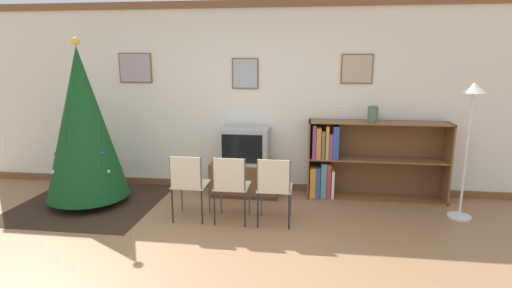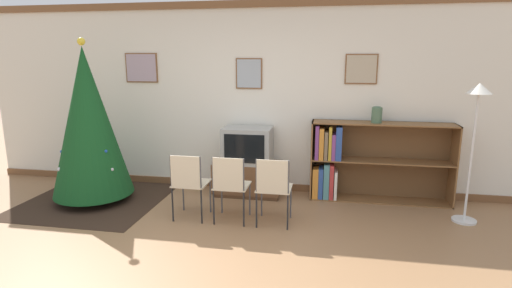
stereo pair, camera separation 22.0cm
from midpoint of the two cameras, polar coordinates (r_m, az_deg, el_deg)
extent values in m
plane|color=#936B47|center=(3.89, -6.22, -17.63)|extent=(24.00, 24.00, 0.00)
cube|color=silver|center=(5.81, 0.42, 6.54)|extent=(8.37, 0.08, 2.70)
cube|color=brown|center=(5.77, 0.34, 19.43)|extent=(8.37, 0.03, 0.10)
cube|color=brown|center=(6.03, 0.31, -5.90)|extent=(8.37, 0.03, 0.10)
cube|color=brown|center=(6.24, -15.05, 10.47)|extent=(0.50, 0.02, 0.43)
cube|color=#A893A3|center=(6.23, -15.10, 10.46)|extent=(0.46, 0.01, 0.40)
cube|color=brown|center=(5.74, 0.11, 10.03)|extent=(0.38, 0.02, 0.43)
cube|color=#9EA8B2|center=(5.73, 0.09, 10.03)|extent=(0.34, 0.01, 0.39)
cube|color=brown|center=(5.67, 15.91, 10.26)|extent=(0.43, 0.02, 0.40)
cube|color=tan|center=(5.66, 15.92, 10.25)|extent=(0.39, 0.01, 0.37)
cube|color=#332319|center=(5.95, -20.97, -7.49)|extent=(1.81, 1.81, 0.01)
cylinder|color=maroon|center=(5.93, -21.01, -6.99)|extent=(0.36, 0.36, 0.10)
cone|color=#14471E|center=(5.69, -21.81, 2.92)|extent=(1.05, 1.05, 1.97)
sphere|color=yellow|center=(5.63, -22.67, 13.37)|extent=(0.10, 0.10, 0.10)
sphere|color=gold|center=(5.95, -21.98, 3.13)|extent=(0.04, 0.04, 0.04)
sphere|color=silver|center=(5.71, -25.28, -3.29)|extent=(0.06, 0.06, 0.06)
sphere|color=#1E4CB2|center=(5.84, -24.31, 1.53)|extent=(0.06, 0.06, 0.06)
sphere|color=red|center=(6.16, -23.26, -2.15)|extent=(0.06, 0.06, 0.06)
sphere|color=red|center=(5.85, -19.19, 2.03)|extent=(0.06, 0.06, 0.06)
sphere|color=silver|center=(5.49, -18.79, -3.47)|extent=(0.05, 0.05, 0.05)
sphere|color=#1E4CB2|center=(5.80, -21.13, 6.17)|extent=(0.05, 0.05, 0.05)
sphere|color=#1E4CB2|center=(5.77, -25.02, -0.99)|extent=(0.04, 0.04, 0.04)
sphere|color=#1E4CB2|center=(5.46, -19.59, -0.98)|extent=(0.04, 0.04, 0.04)
cube|color=#4C311E|center=(5.80, -0.08, -6.92)|extent=(0.91, 0.47, 0.05)
cube|color=brown|center=(5.72, -0.08, -4.70)|extent=(0.95, 0.49, 0.42)
cube|color=#9E9E99|center=(5.61, -0.08, -0.18)|extent=(0.68, 0.47, 0.50)
cube|color=black|center=(5.38, -0.54, -0.71)|extent=(0.55, 0.01, 0.39)
cube|color=beige|center=(4.92, -7.95, -5.57)|extent=(0.40, 0.40, 0.02)
cube|color=beige|center=(4.69, -8.75, -3.98)|extent=(0.35, 0.02, 0.38)
cylinder|color=#4C4C51|center=(5.21, -9.15, -7.15)|extent=(0.02, 0.02, 0.42)
cylinder|color=#4C4C51|center=(5.11, -5.31, -7.45)|extent=(0.02, 0.02, 0.42)
cylinder|color=#4C4C51|center=(4.90, -10.56, -8.51)|extent=(0.02, 0.02, 0.42)
cylinder|color=#4C4C51|center=(4.78, -6.48, -8.87)|extent=(0.02, 0.02, 0.42)
cylinder|color=#4C4C51|center=(4.83, -10.65, -6.31)|extent=(0.02, 0.02, 0.82)
cylinder|color=#4C4C51|center=(4.72, -6.53, -6.63)|extent=(0.02, 0.02, 0.82)
cube|color=beige|center=(4.79, -2.12, -5.96)|extent=(0.40, 0.40, 0.02)
cube|color=beige|center=(4.56, -2.66, -4.35)|extent=(0.35, 0.02, 0.38)
cylinder|color=#4C4C51|center=(5.07, -3.66, -7.57)|extent=(0.02, 0.02, 0.42)
cylinder|color=#4C4C51|center=(5.00, 0.38, -7.84)|extent=(0.02, 0.02, 0.42)
cylinder|color=#4C4C51|center=(4.74, -4.72, -9.02)|extent=(0.02, 0.02, 0.42)
cylinder|color=#4C4C51|center=(4.67, -0.39, -9.34)|extent=(0.02, 0.02, 0.42)
cylinder|color=#4C4C51|center=(4.68, -4.77, -6.76)|extent=(0.02, 0.02, 0.82)
cylinder|color=#4C4C51|center=(4.60, -0.40, -7.05)|extent=(0.02, 0.02, 0.82)
cube|color=beige|center=(4.72, 3.98, -6.30)|extent=(0.40, 0.40, 0.02)
cube|color=beige|center=(4.47, 3.74, -4.68)|extent=(0.35, 0.02, 0.38)
cylinder|color=#4C4C51|center=(4.98, 2.09, -7.94)|extent=(0.02, 0.02, 0.42)
cylinder|color=#4C4C51|center=(4.94, 6.27, -8.16)|extent=(0.02, 0.02, 0.42)
cylinder|color=#4C4C51|center=(4.65, 1.45, -9.45)|extent=(0.02, 0.02, 0.42)
cylinder|color=#4C4C51|center=(4.61, 5.94, -9.71)|extent=(0.02, 0.02, 0.42)
cylinder|color=#4C4C51|center=(4.58, 1.46, -7.16)|extent=(0.02, 0.02, 0.82)
cylinder|color=#4C4C51|center=(4.54, 5.99, -7.39)|extent=(0.02, 0.02, 0.82)
cube|color=brown|center=(5.63, 9.08, -2.17)|extent=(0.02, 0.36, 1.08)
cube|color=brown|center=(5.90, 27.35, -2.76)|extent=(0.02, 0.36, 1.08)
cube|color=brown|center=(5.59, 18.80, 2.79)|extent=(1.87, 0.36, 0.02)
cube|color=brown|center=(5.85, 18.07, -7.56)|extent=(1.87, 0.36, 0.02)
cube|color=brown|center=(5.69, 18.44, -2.29)|extent=(1.83, 0.36, 0.02)
cube|color=brown|center=(5.86, 18.20, -2.07)|extent=(1.87, 0.01, 1.08)
cube|color=orange|center=(5.66, 9.61, -5.44)|extent=(0.08, 0.22, 0.42)
cube|color=#2D4C93|center=(5.68, 10.35, -5.37)|extent=(0.06, 0.27, 0.42)
cube|color=teal|center=(5.67, 11.12, -5.10)|extent=(0.08, 0.27, 0.48)
cube|color=#B73333|center=(5.68, 11.83, -5.13)|extent=(0.05, 0.28, 0.48)
cube|color=silver|center=(5.70, 12.38, -5.58)|extent=(0.04, 0.29, 0.39)
cube|color=#7A3D7F|center=(5.52, 9.87, 0.30)|extent=(0.05, 0.24, 0.46)
cube|color=orange|center=(5.53, 10.49, 0.11)|extent=(0.06, 0.25, 0.43)
cube|color=#756047|center=(5.52, 11.12, -0.16)|extent=(0.05, 0.22, 0.38)
cube|color=gold|center=(5.51, 11.68, 0.15)|extent=(0.04, 0.21, 0.45)
cube|color=#7A3D7F|center=(5.56, 12.14, -0.29)|extent=(0.05, 0.29, 0.35)
cube|color=#2D4C93|center=(5.52, 12.86, 0.14)|extent=(0.08, 0.23, 0.46)
cylinder|color=#47664C|center=(5.54, 17.97, 3.93)|extent=(0.14, 0.14, 0.20)
torus|color=#47664C|center=(5.53, 18.04, 4.97)|extent=(0.12, 0.12, 0.02)
cylinder|color=silver|center=(5.54, 28.60, -9.56)|extent=(0.28, 0.28, 0.03)
cylinder|color=silver|center=(5.33, 29.44, -1.85)|extent=(0.03, 0.03, 1.51)
cone|color=white|center=(5.21, 30.38, 6.86)|extent=(0.28, 0.28, 0.12)
camera|label=1|loc=(0.11, -88.66, 0.29)|focal=28.00mm
camera|label=2|loc=(0.11, 91.34, -0.29)|focal=28.00mm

